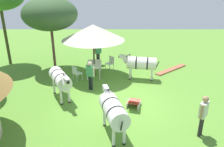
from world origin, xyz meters
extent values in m
plane|color=#588B30|center=(0.00, 0.00, 0.00)|extent=(36.00, 36.00, 0.00)
cylinder|color=#423A2E|center=(3.45, 1.67, 1.10)|extent=(0.10, 0.10, 2.20)
cone|color=beige|center=(3.45, 1.67, 2.65)|extent=(3.67, 3.67, 0.90)
cube|color=silver|center=(3.45, 1.67, 0.72)|extent=(1.58, 0.86, 0.04)
cylinder|color=silver|center=(2.72, 2.03, 0.35)|extent=(0.06, 0.06, 0.70)
cylinder|color=silver|center=(4.18, 2.04, 0.35)|extent=(0.06, 0.06, 0.70)
cylinder|color=silver|center=(2.73, 1.30, 0.35)|extent=(0.06, 0.06, 0.70)
cylinder|color=silver|center=(4.18, 1.31, 0.35)|extent=(0.06, 0.06, 0.70)
cube|color=silver|center=(4.28, 0.75, 0.45)|extent=(0.61, 0.61, 0.04)
cube|color=silver|center=(4.40, 0.60, 0.68)|extent=(0.35, 0.32, 0.45)
cylinder|color=silver|center=(4.02, 0.75, 0.23)|extent=(0.04, 0.04, 0.45)
cylinder|color=silver|center=(4.30, 1.01, 0.23)|extent=(0.04, 0.04, 0.45)
cylinder|color=silver|center=(4.26, 0.48, 0.23)|extent=(0.04, 0.04, 0.45)
cylinder|color=silver|center=(4.54, 0.74, 0.23)|extent=(0.04, 0.04, 0.45)
cube|color=silver|center=(2.62, 2.58, 0.45)|extent=(0.61, 0.61, 0.04)
cube|color=silver|center=(2.49, 2.72, 0.68)|extent=(0.35, 0.33, 0.45)
cylinder|color=silver|center=(2.88, 2.58, 0.23)|extent=(0.04, 0.04, 0.45)
cylinder|color=silver|center=(2.60, 2.32, 0.23)|extent=(0.04, 0.04, 0.45)
cylinder|color=silver|center=(2.64, 2.84, 0.23)|extent=(0.04, 0.04, 0.45)
cylinder|color=silver|center=(2.35, 2.59, 0.23)|extent=(0.04, 0.04, 0.45)
cylinder|color=#221D2A|center=(5.45, 1.49, 0.40)|extent=(0.12, 0.12, 0.79)
cylinder|color=#221D2A|center=(5.36, 1.61, 0.40)|extent=(0.12, 0.12, 0.79)
cube|color=#3B8A61|center=(5.40, 1.55, 1.07)|extent=(0.41, 0.46, 0.56)
cylinder|color=#DDA994|center=(5.55, 1.35, 1.09)|extent=(0.08, 0.08, 0.53)
cylinder|color=#DDA994|center=(5.26, 1.75, 1.09)|extent=(0.08, 0.08, 0.53)
sphere|color=#DDA994|center=(5.40, 1.55, 1.48)|extent=(0.21, 0.21, 0.21)
cylinder|color=black|center=(1.36, 1.66, 0.39)|extent=(0.11, 0.11, 0.78)
cylinder|color=black|center=(1.44, 1.77, 0.39)|extent=(0.11, 0.11, 0.78)
cube|color=#40925C|center=(1.40, 1.72, 1.06)|extent=(0.40, 0.46, 0.55)
cylinder|color=beige|center=(1.26, 1.52, 1.07)|extent=(0.08, 0.08, 0.52)
cylinder|color=beige|center=(1.54, 1.92, 1.07)|extent=(0.08, 0.08, 0.52)
sphere|color=beige|center=(1.40, 1.72, 1.46)|extent=(0.21, 0.21, 0.21)
cylinder|color=black|center=(-2.55, -2.65, 0.41)|extent=(0.12, 0.12, 0.82)
cylinder|color=black|center=(-2.44, -2.75, 0.41)|extent=(0.12, 0.12, 0.82)
cube|color=beige|center=(-2.50, -2.70, 1.11)|extent=(0.48, 0.44, 0.58)
cylinder|color=#9B7953|center=(-2.69, -2.54, 1.13)|extent=(0.09, 0.09, 0.55)
cylinder|color=#9B7953|center=(-2.30, -2.86, 1.13)|extent=(0.09, 0.09, 0.55)
sphere|color=#9B7953|center=(-2.50, -2.70, 1.54)|extent=(0.22, 0.22, 0.22)
cube|color=#C04436|center=(-0.31, -0.44, 0.22)|extent=(0.69, 0.67, 0.03)
cube|color=white|center=(-0.57, -0.35, 0.44)|extent=(0.67, 0.66, 0.32)
cube|color=beige|center=(-0.28, -0.17, 0.11)|extent=(0.59, 0.23, 0.22)
cube|color=beige|center=(-0.44, -0.67, 0.11)|extent=(0.59, 0.23, 0.22)
cylinder|color=silver|center=(2.85, -1.13, 0.98)|extent=(1.01, 1.76, 0.71)
cylinder|color=black|center=(2.79, -1.46, 0.98)|extent=(0.73, 0.21, 0.73)
cylinder|color=black|center=(2.91, -0.84, 0.98)|extent=(0.73, 0.21, 0.73)
cylinder|color=silver|center=(3.00, -0.31, 1.16)|extent=(0.42, 0.60, 0.52)
cube|color=silver|center=(3.05, -0.04, 1.32)|extent=(0.25, 0.43, 0.20)
cube|color=black|center=(3.09, 0.14, 1.29)|extent=(0.14, 0.14, 0.12)
cube|color=black|center=(3.00, -0.31, 1.36)|extent=(0.11, 0.37, 0.28)
cylinder|color=silver|center=(2.77, -0.47, 0.36)|extent=(0.11, 0.11, 0.71)
cylinder|color=black|center=(2.77, -0.47, 0.03)|extent=(0.13, 0.13, 0.06)
cylinder|color=silver|center=(3.16, -0.55, 0.36)|extent=(0.11, 0.11, 0.71)
cylinder|color=black|center=(3.16, -0.55, 0.03)|extent=(0.13, 0.13, 0.06)
cylinder|color=silver|center=(2.54, -1.72, 0.36)|extent=(0.11, 0.11, 0.71)
cylinder|color=black|center=(2.54, -1.72, 0.03)|extent=(0.13, 0.13, 0.06)
cylinder|color=silver|center=(2.93, -1.79, 0.36)|extent=(0.11, 0.11, 0.71)
cylinder|color=black|center=(2.93, -1.79, 0.03)|extent=(0.13, 0.13, 0.06)
cylinder|color=black|center=(2.69, -2.00, 0.88)|extent=(0.09, 0.24, 0.53)
cylinder|color=silver|center=(-2.43, 0.52, 1.04)|extent=(1.82, 1.15, 0.71)
cylinder|color=black|center=(-2.76, 0.43, 1.04)|extent=(0.28, 0.72, 0.72)
cylinder|color=black|center=(-2.14, 0.60, 1.04)|extent=(0.28, 0.72, 0.72)
cylinder|color=silver|center=(-1.62, 0.75, 1.22)|extent=(0.62, 0.46, 0.52)
cube|color=silver|center=(-1.35, 0.83, 1.38)|extent=(0.43, 0.28, 0.20)
cube|color=black|center=(-1.18, 0.88, 1.35)|extent=(0.15, 0.15, 0.12)
cube|color=black|center=(-1.62, 0.75, 1.42)|extent=(0.36, 0.14, 0.28)
cylinder|color=silver|center=(-1.87, 0.88, 0.39)|extent=(0.11, 0.11, 0.78)
cylinder|color=black|center=(-1.87, 0.88, 0.03)|extent=(0.13, 0.13, 0.06)
cylinder|color=silver|center=(-1.76, 0.51, 0.39)|extent=(0.11, 0.11, 0.78)
cylinder|color=black|center=(-1.76, 0.51, 0.03)|extent=(0.13, 0.13, 0.06)
cylinder|color=silver|center=(-3.11, 0.53, 0.39)|extent=(0.11, 0.11, 0.78)
cylinder|color=black|center=(-3.11, 0.53, 0.03)|extent=(0.13, 0.13, 0.06)
cylinder|color=silver|center=(-3.00, 0.16, 0.39)|extent=(0.11, 0.11, 0.78)
cylinder|color=black|center=(-3.00, 0.16, 0.03)|extent=(0.13, 0.13, 0.06)
cylinder|color=black|center=(-3.29, 0.27, 0.94)|extent=(0.24, 0.11, 0.53)
cylinder|color=silver|center=(0.47, 3.08, 1.06)|extent=(1.81, 1.39, 0.68)
cylinder|color=black|center=(0.77, 3.24, 1.06)|extent=(0.40, 0.65, 0.70)
cylinder|color=black|center=(0.20, 2.94, 1.06)|extent=(0.40, 0.65, 0.70)
cylinder|color=silver|center=(-0.27, 2.69, 1.24)|extent=(0.63, 0.53, 0.51)
cube|color=silver|center=(-0.52, 2.56, 1.40)|extent=(0.44, 0.35, 0.20)
cube|color=black|center=(-0.68, 2.47, 1.37)|extent=(0.16, 0.16, 0.12)
cube|color=black|center=(-0.27, 2.69, 1.44)|extent=(0.34, 0.21, 0.28)
cylinder|color=silver|center=(-0.01, 2.62, 0.40)|extent=(0.11, 0.11, 0.80)
cylinder|color=black|center=(-0.01, 2.62, 0.03)|extent=(0.13, 0.13, 0.06)
cylinder|color=silver|center=(-0.18, 2.95, 0.40)|extent=(0.11, 0.11, 0.80)
cylinder|color=black|center=(-0.18, 2.95, 0.03)|extent=(0.13, 0.13, 0.06)
cylinder|color=silver|center=(1.12, 3.22, 0.40)|extent=(0.11, 0.11, 0.80)
cylinder|color=black|center=(1.12, 3.22, 0.03)|extent=(0.13, 0.13, 0.06)
cylinder|color=silver|center=(0.94, 3.55, 0.40)|extent=(0.11, 0.11, 0.80)
cylinder|color=black|center=(0.94, 3.55, 0.03)|extent=(0.13, 0.13, 0.06)
cylinder|color=black|center=(1.25, 3.50, 0.96)|extent=(0.23, 0.15, 0.53)
cylinder|color=#404220|center=(5.53, 7.74, 1.85)|extent=(0.19, 0.19, 3.70)
cylinder|color=brown|center=(4.62, 4.37, 1.30)|extent=(0.17, 0.17, 2.60)
ellipsoid|color=#34522C|center=(4.62, 4.37, 3.53)|extent=(3.37, 3.37, 2.02)
cube|color=#A45B3F|center=(4.28, -3.28, 0.04)|extent=(2.09, 2.36, 0.08)
camera|label=1|loc=(-9.49, 0.58, 5.34)|focal=36.28mm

